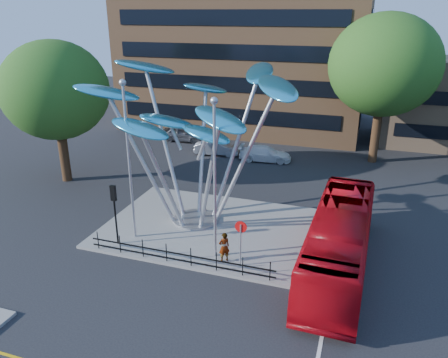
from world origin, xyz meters
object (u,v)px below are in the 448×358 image
(tree_right, at_px, (384,65))
(street_lamp_right, at_px, (215,166))
(traffic_light_island, at_px, (114,202))
(pedestrian, at_px, (224,247))
(parked_car_right, at_px, (265,154))
(leaf_sculpture, at_px, (193,111))
(no_entry_sign_island, at_px, (241,236))
(red_bus, at_px, (339,240))
(parked_car_mid, at_px, (217,148))
(street_lamp_left, at_px, (128,148))
(tree_left, at_px, (55,91))
(parked_car_left, at_px, (184,134))

(tree_right, height_order, street_lamp_right, tree_right)
(street_lamp_right, relative_size, traffic_light_island, 2.42)
(traffic_light_island, distance_m, pedestrian, 6.32)
(parked_car_right, bearing_deg, traffic_light_island, 159.71)
(leaf_sculpture, xyz_separation_m, parked_car_right, (1.30, 12.60, -6.23))
(no_entry_sign_island, relative_size, pedestrian, 1.53)
(tree_right, bearing_deg, leaf_sculpture, -123.31)
(tree_right, distance_m, leaf_sculpture, 18.37)
(leaf_sculpture, height_order, pedestrian, leaf_sculpture)
(red_bus, height_order, parked_car_mid, red_bus)
(street_lamp_left, bearing_deg, tree_right, 55.95)
(red_bus, xyz_separation_m, parked_car_right, (-7.37, 15.26, -0.93))
(parked_car_mid, distance_m, parked_car_right, 4.51)
(tree_left, relative_size, traffic_light_island, 3.01)
(traffic_light_island, height_order, red_bus, traffic_light_island)
(traffic_light_island, relative_size, parked_car_right, 0.77)
(leaf_sculpture, height_order, parked_car_right, leaf_sculpture)
(pedestrian, relative_size, parked_car_left, 0.36)
(traffic_light_island, bearing_deg, tree_right, 56.31)
(leaf_sculpture, bearing_deg, parked_car_right, 84.10)
(parked_car_right, bearing_deg, no_entry_sign_island, -176.77)
(street_lamp_right, xyz_separation_m, parked_car_left, (-10.27, 19.64, -4.34))
(traffic_light_island, height_order, no_entry_sign_island, traffic_light_island)
(street_lamp_right, bearing_deg, street_lamp_left, 174.29)
(tree_left, distance_m, traffic_light_island, 12.44)
(tree_right, xyz_separation_m, parked_car_left, (-17.77, 0.64, -7.28))
(parked_car_left, bearing_deg, pedestrian, -150.86)
(leaf_sculpture, height_order, red_bus, leaf_sculpture)
(street_lamp_left, relative_size, pedestrian, 5.48)
(pedestrian, xyz_separation_m, parked_car_mid, (-6.36, 16.89, -0.30))
(parked_car_mid, xyz_separation_m, parked_car_right, (4.50, -0.27, -0.01))
(parked_car_left, xyz_separation_m, parked_car_right, (9.00, -3.36, -0.11))
(tree_left, xyz_separation_m, no_entry_sign_island, (16.00, -7.48, -4.98))
(tree_right, relative_size, parked_car_right, 2.73)
(tree_left, relative_size, red_bus, 0.91)
(leaf_sculpture, distance_m, pedestrian, 7.83)
(leaf_sculpture, distance_m, traffic_light_island, 6.65)
(street_lamp_right, xyz_separation_m, parked_car_mid, (-5.77, 16.55, -4.44))
(leaf_sculpture, relative_size, street_lamp_right, 1.53)
(red_bus, bearing_deg, tree_left, 165.39)
(pedestrian, xyz_separation_m, parked_car_right, (-1.86, 16.63, -0.31))
(traffic_light_island, bearing_deg, parked_car_left, 103.31)
(tree_left, height_order, no_entry_sign_island, tree_left)
(traffic_light_island, distance_m, parked_car_right, 17.42)
(street_lamp_right, distance_m, parked_car_left, 22.58)
(pedestrian, bearing_deg, leaf_sculpture, -92.59)
(red_bus, distance_m, parked_car_left, 24.80)
(tree_left, xyz_separation_m, parked_car_right, (13.23, 9.28, -6.15))
(no_entry_sign_island, xyz_separation_m, parked_car_right, (-2.77, 16.77, -1.17))
(parked_car_left, bearing_deg, parked_car_right, -109.85)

